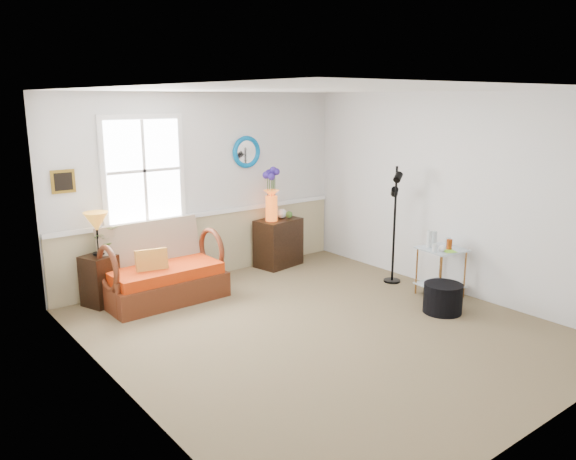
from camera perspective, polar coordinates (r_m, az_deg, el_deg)
floor at (r=6.37m, az=3.31°, el=-10.02°), size 4.50×5.00×0.01m
ceiling at (r=5.85m, az=3.66°, el=14.06°), size 4.50×5.00×0.01m
walls at (r=5.98m, az=3.48°, el=1.51°), size 4.51×5.01×2.60m
wainscot at (r=8.15m, az=-8.21°, el=-1.57°), size 4.46×0.02×0.90m
chair_rail at (r=8.03m, az=-8.28°, el=1.66°), size 4.46×0.04×0.06m
window at (r=7.53m, az=-14.43°, el=5.85°), size 1.14×0.06×1.44m
picture at (r=7.20m, az=-21.89°, el=4.60°), size 0.28×0.03×0.28m
mirror at (r=8.29m, az=-4.27°, el=7.91°), size 0.47×0.07×0.47m
loveseat at (r=7.26m, az=-12.64°, el=-3.31°), size 1.50×0.87×0.97m
throw_pillow at (r=7.13m, az=-13.65°, el=-3.46°), size 0.40×0.17×0.39m
lamp_stand at (r=7.35m, az=-18.57°, el=-4.87°), size 0.46×0.46×0.63m
table_lamp at (r=7.19m, az=-18.80°, el=-0.41°), size 0.38×0.38×0.54m
potted_plant at (r=7.32m, az=-18.04°, el=-1.21°), size 0.36×0.39×0.27m
cabinet at (r=8.58m, az=-0.99°, el=-1.28°), size 0.74×0.55×0.73m
flower_vase at (r=8.33m, az=-1.70°, el=3.57°), size 0.23×0.23×0.78m
side_table at (r=7.54m, az=15.23°, el=-4.15°), size 0.56×0.56×0.64m
tabletop_items at (r=7.39m, az=15.28°, el=-1.03°), size 0.49×0.49×0.23m
floor_lamp at (r=7.84m, az=10.76°, el=0.48°), size 0.30×0.30×1.63m
ottoman at (r=7.02m, az=15.45°, el=-6.69°), size 0.56×0.56×0.36m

